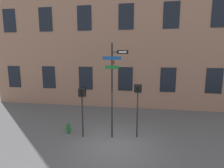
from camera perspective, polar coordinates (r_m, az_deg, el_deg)
name	(u,v)px	position (r m, az deg, el deg)	size (l,w,h in m)	color
ground_plane	(114,145)	(9.23, 0.66, -19.20)	(60.00, 60.00, 0.00)	#515154
building_facade	(126,17)	(15.07, 4.74, 20.83)	(24.00, 0.63, 14.87)	#936B56
street_sign_pole	(113,84)	(9.05, 0.35, 0.08)	(1.30, 0.76, 5.03)	black
pedestrian_signal_left	(82,98)	(9.39, -9.79, -4.66)	(0.39, 0.40, 2.73)	black
pedestrian_signal_right	(138,96)	(9.31, 8.39, -3.97)	(0.40, 0.40, 2.90)	black
fire_hydrant	(68,128)	(10.58, -14.08, -13.81)	(0.37, 0.21, 0.63)	#196028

